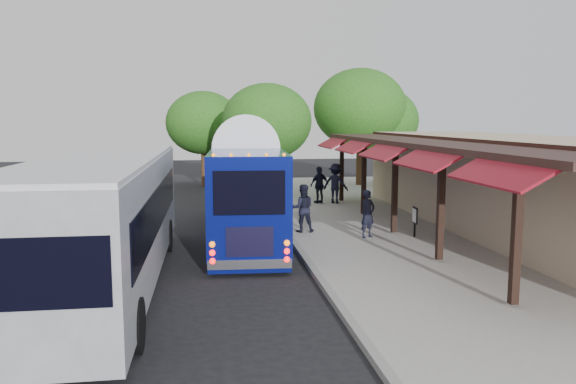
{
  "coord_description": "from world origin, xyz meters",
  "views": [
    {
      "loc": [
        -2.81,
        -15.07,
        4.24
      ],
      "look_at": [
        -0.12,
        3.59,
        1.8
      ],
      "focal_mm": 35.0,
      "sensor_mm": 36.0,
      "label": 1
    }
  ],
  "objects_px": {
    "ped_a": "(368,214)",
    "ped_c": "(320,185)",
    "ped_b": "(303,208)",
    "sign_board": "(415,217)",
    "coach_bus": "(246,185)",
    "city_bus": "(104,216)",
    "ped_d": "(335,183)"
  },
  "relations": [
    {
      "from": "city_bus",
      "to": "sign_board",
      "type": "height_order",
      "value": "city_bus"
    },
    {
      "from": "ped_a",
      "to": "ped_d",
      "type": "relative_size",
      "value": 0.85
    },
    {
      "from": "ped_c",
      "to": "city_bus",
      "type": "bearing_deg",
      "value": 32.35
    },
    {
      "from": "coach_bus",
      "to": "ped_c",
      "type": "distance_m",
      "value": 7.92
    },
    {
      "from": "ped_c",
      "to": "sign_board",
      "type": "distance_m",
      "value": 8.54
    },
    {
      "from": "ped_c",
      "to": "ped_b",
      "type": "bearing_deg",
      "value": 48.9
    },
    {
      "from": "ped_d",
      "to": "sign_board",
      "type": "relative_size",
      "value": 1.86
    },
    {
      "from": "city_bus",
      "to": "sign_board",
      "type": "bearing_deg",
      "value": 22.88
    },
    {
      "from": "ped_b",
      "to": "ped_d",
      "type": "xyz_separation_m",
      "value": [
        2.8,
        6.81,
        0.1
      ]
    },
    {
      "from": "ped_c",
      "to": "ped_d",
      "type": "bearing_deg",
      "value": 148.53
    },
    {
      "from": "city_bus",
      "to": "ped_d",
      "type": "distance_m",
      "value": 15.17
    },
    {
      "from": "ped_a",
      "to": "ped_c",
      "type": "bearing_deg",
      "value": 59.99
    },
    {
      "from": "ped_c",
      "to": "sign_board",
      "type": "xyz_separation_m",
      "value": [
        1.71,
        -8.36,
        -0.2
      ]
    },
    {
      "from": "coach_bus",
      "to": "city_bus",
      "type": "height_order",
      "value": "coach_bus"
    },
    {
      "from": "coach_bus",
      "to": "ped_d",
      "type": "bearing_deg",
      "value": 56.9
    },
    {
      "from": "coach_bus",
      "to": "ped_a",
      "type": "bearing_deg",
      "value": -16.29
    },
    {
      "from": "ped_b",
      "to": "sign_board",
      "type": "distance_m",
      "value": 4.01
    },
    {
      "from": "ped_a",
      "to": "sign_board",
      "type": "bearing_deg",
      "value": -36.3
    },
    {
      "from": "ped_d",
      "to": "city_bus",
      "type": "bearing_deg",
      "value": 86.86
    },
    {
      "from": "ped_b",
      "to": "sign_board",
      "type": "xyz_separation_m",
      "value": [
        3.73,
        -1.46,
        -0.16
      ]
    },
    {
      "from": "ped_a",
      "to": "city_bus",
      "type": "bearing_deg",
      "value": 177.19
    },
    {
      "from": "city_bus",
      "to": "ped_d",
      "type": "bearing_deg",
      "value": 54.71
    },
    {
      "from": "ped_a",
      "to": "sign_board",
      "type": "distance_m",
      "value": 1.66
    },
    {
      "from": "coach_bus",
      "to": "ped_c",
      "type": "relative_size",
      "value": 6.1
    },
    {
      "from": "coach_bus",
      "to": "ped_a",
      "type": "xyz_separation_m",
      "value": [
        4.13,
        -1.44,
        -0.9
      ]
    },
    {
      "from": "ped_d",
      "to": "ped_c",
      "type": "bearing_deg",
      "value": 25.71
    },
    {
      "from": "ped_c",
      "to": "ped_d",
      "type": "relative_size",
      "value": 0.93
    },
    {
      "from": "ped_a",
      "to": "ped_c",
      "type": "xyz_separation_m",
      "value": [
        -0.06,
        8.19,
        0.07
      ]
    },
    {
      "from": "coach_bus",
      "to": "sign_board",
      "type": "distance_m",
      "value": 6.09
    },
    {
      "from": "city_bus",
      "to": "ped_b",
      "type": "bearing_deg",
      "value": 42.84
    },
    {
      "from": "coach_bus",
      "to": "ped_d",
      "type": "distance_m",
      "value": 8.27
    },
    {
      "from": "ped_a",
      "to": "ped_c",
      "type": "height_order",
      "value": "ped_c"
    }
  ]
}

